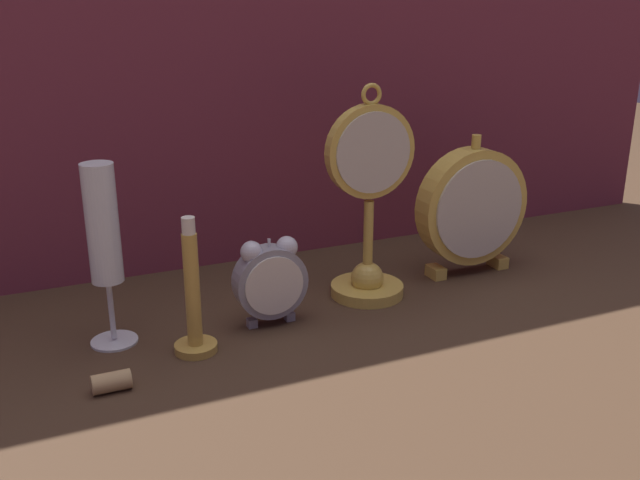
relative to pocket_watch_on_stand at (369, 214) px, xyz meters
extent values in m
plane|color=#422D1E|center=(-0.09, -0.11, -0.12)|extent=(4.00, 4.00, 0.00)
cube|color=brown|center=(-0.09, 0.22, 0.23)|extent=(1.60, 0.01, 0.71)
cylinder|color=gold|center=(0.00, 0.00, -0.12)|extent=(0.11, 0.11, 0.02)
sphere|color=gold|center=(0.00, 0.00, -0.10)|extent=(0.05, 0.05, 0.05)
cylinder|color=gold|center=(0.00, 0.00, -0.04)|extent=(0.01, 0.01, 0.13)
cylinder|color=gold|center=(0.00, 0.00, 0.09)|extent=(0.13, 0.02, 0.13)
cylinder|color=beige|center=(0.00, -0.01, 0.09)|extent=(0.11, 0.00, 0.11)
torus|color=gold|center=(0.00, 0.00, 0.16)|extent=(0.03, 0.01, 0.03)
cube|color=gray|center=(-0.19, -0.03, -0.12)|extent=(0.01, 0.01, 0.01)
cube|color=gray|center=(-0.13, -0.03, -0.12)|extent=(0.01, 0.01, 0.01)
cylinder|color=gray|center=(-0.16, -0.03, -0.06)|extent=(0.10, 0.03, 0.10)
cylinder|color=silver|center=(-0.16, -0.05, -0.06)|extent=(0.08, 0.00, 0.08)
sphere|color=silver|center=(-0.18, -0.03, -0.02)|extent=(0.03, 0.03, 0.03)
sphere|color=silver|center=(-0.14, -0.03, -0.02)|extent=(0.03, 0.03, 0.03)
cylinder|color=silver|center=(-0.16, -0.03, -0.01)|extent=(0.00, 0.00, 0.02)
cube|color=gold|center=(0.13, 0.02, -0.11)|extent=(0.02, 0.03, 0.02)
cube|color=gold|center=(0.24, 0.02, -0.11)|extent=(0.02, 0.03, 0.02)
cylinder|color=gold|center=(0.19, 0.02, -0.02)|extent=(0.18, 0.04, 0.18)
cylinder|color=beige|center=(0.19, 0.00, -0.02)|extent=(0.15, 0.00, 0.15)
cylinder|color=gold|center=(0.19, 0.02, 0.08)|extent=(0.01, 0.01, 0.02)
cylinder|color=silver|center=(-0.36, 0.00, -0.12)|extent=(0.06, 0.06, 0.01)
cylinder|color=silver|center=(-0.36, 0.00, -0.08)|extent=(0.01, 0.01, 0.08)
cylinder|color=white|center=(-0.36, 0.00, 0.03)|extent=(0.04, 0.04, 0.15)
cylinder|color=#DBC675|center=(-0.36, 0.00, 0.01)|extent=(0.03, 0.03, 0.09)
cylinder|color=gold|center=(-0.27, -0.07, -0.12)|extent=(0.05, 0.05, 0.01)
cylinder|color=gold|center=(-0.27, -0.07, -0.04)|extent=(0.02, 0.02, 0.14)
cylinder|color=silver|center=(-0.27, -0.07, 0.04)|extent=(0.02, 0.02, 0.02)
cylinder|color=tan|center=(-0.38, -0.12, -0.11)|extent=(0.04, 0.02, 0.02)
camera|label=1|loc=(-0.45, -0.84, 0.29)|focal=40.00mm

